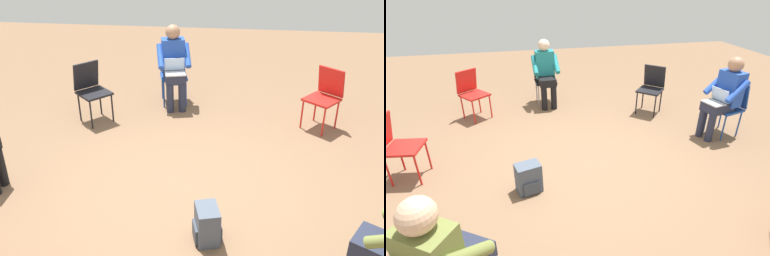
% 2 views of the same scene
% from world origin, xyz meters
% --- Properties ---
extents(ground_plane, '(14.05, 14.05, 0.00)m').
position_xyz_m(ground_plane, '(0.00, 0.00, 0.00)').
color(ground_plane, brown).
extents(chair_west, '(0.52, 0.48, 0.85)m').
position_xyz_m(chair_west, '(-2.39, -0.41, 0.50)').
color(chair_west, '#1E4799').
rests_on(chair_west, ground).
extents(chair_northwest, '(0.59, 0.58, 0.85)m').
position_xyz_m(chair_northwest, '(-1.71, 1.80, 0.50)').
color(chair_northwest, red).
rests_on(chair_northwest, ground).
extents(chair_southwest, '(0.58, 0.59, 0.85)m').
position_xyz_m(chair_southwest, '(-1.57, -1.45, 0.50)').
color(chair_southwest, black).
rests_on(chair_southwest, ground).
extents(person_with_laptop, '(0.59, 0.57, 1.24)m').
position_xyz_m(person_with_laptop, '(-2.22, -0.37, 0.69)').
color(person_with_laptop, '#23283D').
rests_on(person_with_laptop, ground).
extents(backpack_near_laptop_user, '(0.32, 0.29, 0.36)m').
position_xyz_m(backpack_near_laptop_user, '(0.78, 0.39, 0.16)').
color(backpack_near_laptop_user, '#475160').
rests_on(backpack_near_laptop_user, ground).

